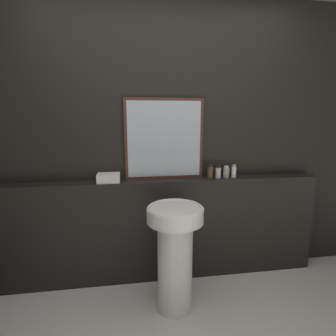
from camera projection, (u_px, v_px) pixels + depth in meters
name	position (u px, v px, depth m)	size (l,w,h in m)	color
wall_back	(164.00, 144.00, 2.37)	(8.00, 0.06, 2.50)	black
vanity_counter	(165.00, 229.00, 2.42)	(2.87, 0.16, 0.94)	black
pedestal_sink	(175.00, 250.00, 1.99)	(0.42, 0.42, 0.84)	white
mirror	(164.00, 139.00, 2.32)	(0.70, 0.03, 0.71)	#47281E
towel_stack	(109.00, 178.00, 2.25)	(0.19, 0.14, 0.07)	white
shampoo_bottle	(210.00, 172.00, 2.38)	(0.05, 0.05, 0.13)	#4C3823
conditioner_bottle	(218.00, 172.00, 2.39)	(0.05, 0.05, 0.12)	beige
lotion_bottle	(226.00, 172.00, 2.40)	(0.06, 0.06, 0.11)	gray
body_wash_bottle	(234.00, 172.00, 2.41)	(0.04, 0.04, 0.12)	white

